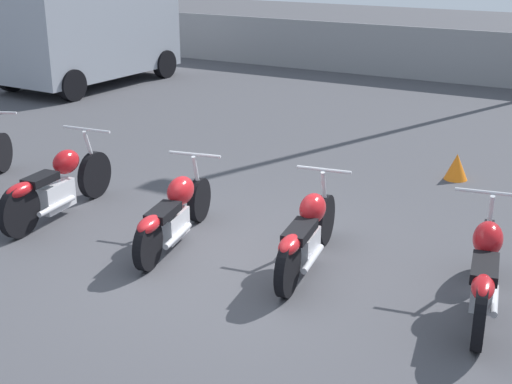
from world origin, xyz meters
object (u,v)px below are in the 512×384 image
motorcycle_slot_1 (57,186)px  motorcycle_slot_3 (307,234)px  motorcycle_slot_2 (174,213)px  parked_van (88,33)px  motorcycle_slot_4 (484,271)px  traffic_cone_near (456,167)px

motorcycle_slot_1 → motorcycle_slot_3: (3.46, 0.17, -0.01)m
motorcycle_slot_2 → parked_van: bearing=125.3°
motorcycle_slot_3 → motorcycle_slot_4: bearing=-9.0°
motorcycle_slot_1 → motorcycle_slot_4: bearing=-3.9°
motorcycle_slot_2 → motorcycle_slot_3: motorcycle_slot_3 is taller
parked_van → traffic_cone_near: (9.65, -2.91, -1.04)m
motorcycle_slot_2 → traffic_cone_near: 4.61m
motorcycle_slot_1 → parked_van: bearing=123.1°
motorcycle_slot_3 → parked_van: bearing=134.5°
motorcycle_slot_2 → parked_van: (-7.36, 6.91, 0.84)m
motorcycle_slot_4 → motorcycle_slot_1: bearing=171.6°
motorcycle_slot_2 → parked_van: parked_van is taller
motorcycle_slot_3 → traffic_cone_near: (0.65, 3.84, -0.21)m
motorcycle_slot_4 → traffic_cone_near: (-1.23, 3.86, -0.23)m
traffic_cone_near → motorcycle_slot_1: bearing=-135.7°
parked_van → motorcycle_slot_3: bearing=-34.1°
motorcycle_slot_2 → motorcycle_slot_3: 1.64m
motorcycle_slot_4 → motorcycle_slot_3: bearing=169.6°
motorcycle_slot_3 → parked_van: parked_van is taller
motorcycle_slot_2 → motorcycle_slot_3: bearing=-6.0°
parked_van → traffic_cone_near: parked_van is taller
parked_van → motorcycle_slot_2: bearing=-40.4°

